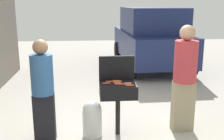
{
  "coord_description": "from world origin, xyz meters",
  "views": [
    {
      "loc": [
        -0.26,
        -4.19,
        2.18
      ],
      "look_at": [
        0.15,
        0.59,
        1.0
      ],
      "focal_mm": 44.15,
      "sensor_mm": 36.0,
      "label": 1
    }
  ],
  "objects": [
    {
      "name": "hot_dog_4",
      "position": [
        0.07,
        0.19,
        0.9
      ],
      "size": [
        0.13,
        0.04,
        0.03
      ],
      "primitive_type": "cylinder",
      "rotation": [
        0.0,
        1.57,
        0.08
      ],
      "color": "#AD4228",
      "rests_on": "bbq_grill"
    },
    {
      "name": "person_left",
      "position": [
        -0.99,
        -0.03,
        0.89
      ],
      "size": [
        0.35,
        0.35,
        1.65
      ],
      "rotation": [
        0.0,
        0.0,
        -0.12
      ],
      "color": "black",
      "rests_on": "ground"
    },
    {
      "name": "hot_dog_2",
      "position": [
        0.19,
        0.23,
        0.9
      ],
      "size": [
        0.13,
        0.03,
        0.03
      ],
      "primitive_type": "cylinder",
      "rotation": [
        0.0,
        1.57,
        -0.06
      ],
      "color": "#AD4228",
      "rests_on": "bbq_grill"
    },
    {
      "name": "hot_dog_7",
      "position": [
        0.19,
        0.11,
        0.9
      ],
      "size": [
        0.13,
        0.04,
        0.03
      ],
      "primitive_type": "cylinder",
      "rotation": [
        0.0,
        1.57,
        -0.08
      ],
      "color": "#B74C33",
      "rests_on": "bbq_grill"
    },
    {
      "name": "hot_dog_6",
      "position": [
        0.21,
        0.03,
        0.9
      ],
      "size": [
        0.13,
        0.04,
        0.03
      ],
      "primitive_type": "cylinder",
      "rotation": [
        0.0,
        1.57,
        -0.08
      ],
      "color": "#C6593D",
      "rests_on": "bbq_grill"
    },
    {
      "name": "parked_minivan",
      "position": [
        1.85,
        5.1,
        1.03
      ],
      "size": [
        2.14,
        4.46,
        2.02
      ],
      "rotation": [
        0.0,
        0.0,
        3.17
      ],
      "color": "navy",
      "rests_on": "ground"
    },
    {
      "name": "bbq_grill",
      "position": [
        0.2,
        0.09,
        0.75
      ],
      "size": [
        0.6,
        0.44,
        0.89
      ],
      "color": "black",
      "rests_on": "ground"
    },
    {
      "name": "hot_dog_8",
      "position": [
        0.02,
        0.09,
        0.9
      ],
      "size": [
        0.13,
        0.03,
        0.03
      ],
      "primitive_type": "cylinder",
      "rotation": [
        0.0,
        1.57,
        0.01
      ],
      "color": "#AD4228",
      "rests_on": "bbq_grill"
    },
    {
      "name": "hot_dog_3",
      "position": [
        0.36,
        0.06,
        0.9
      ],
      "size": [
        0.13,
        0.04,
        0.03
      ],
      "primitive_type": "cylinder",
      "rotation": [
        0.0,
        1.57,
        0.07
      ],
      "color": "#C6593D",
      "rests_on": "bbq_grill"
    },
    {
      "name": "propane_tank",
      "position": [
        -0.23,
        0.07,
        0.32
      ],
      "size": [
        0.32,
        0.32,
        0.62
      ],
      "color": "silver",
      "rests_on": "ground"
    },
    {
      "name": "person_right",
      "position": [
        1.34,
        0.16,
        0.99
      ],
      "size": [
        0.38,
        0.38,
        1.83
      ],
      "rotation": [
        0.0,
        0.0,
        3.31
      ],
      "color": "gray",
      "rests_on": "ground"
    },
    {
      "name": "hot_dog_0",
      "position": [
        0.33,
        0.01,
        0.9
      ],
      "size": [
        0.13,
        0.03,
        0.03
      ],
      "primitive_type": "cylinder",
      "rotation": [
        0.0,
        1.57,
        0.01
      ],
      "color": "#AD4228",
      "rests_on": "bbq_grill"
    },
    {
      "name": "hot_dog_1",
      "position": [
        0.38,
        -0.05,
        0.9
      ],
      "size": [
        0.13,
        0.03,
        0.03
      ],
      "primitive_type": "cylinder",
      "rotation": [
        0.0,
        1.57,
        -0.01
      ],
      "color": "#C6593D",
      "rests_on": "bbq_grill"
    },
    {
      "name": "ground_plane",
      "position": [
        0.0,
        0.0,
        0.0
      ],
      "size": [
        24.0,
        24.0,
        0.0
      ],
      "primitive_type": "plane",
      "color": "#9E998E"
    },
    {
      "name": "hot_dog_5",
      "position": [
        0.21,
        0.16,
        0.9
      ],
      "size": [
        0.13,
        0.03,
        0.03
      ],
      "primitive_type": "cylinder",
      "rotation": [
        0.0,
        1.57,
        0.03
      ],
      "color": "#AD4228",
      "rests_on": "bbq_grill"
    },
    {
      "name": "grill_lid_open",
      "position": [
        0.2,
        0.31,
        1.1
      ],
      "size": [
        0.6,
        0.05,
        0.42
      ],
      "primitive_type": "cube",
      "color": "black",
      "rests_on": "bbq_grill"
    }
  ]
}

